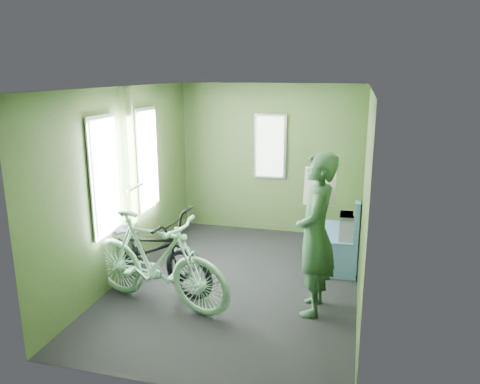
% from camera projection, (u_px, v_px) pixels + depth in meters
% --- Properties ---
extents(room, '(4.00, 4.02, 2.31)m').
position_uv_depth(room, '(236.00, 165.00, 5.33)').
color(room, black).
rests_on(room, ground).
extents(bicycle_black, '(2.03, 1.37, 1.08)m').
position_uv_depth(bicycle_black, '(148.00, 287.00, 5.52)').
color(bicycle_black, black).
rests_on(bicycle_black, ground).
extents(bicycle_mint, '(1.89, 1.05, 1.13)m').
position_uv_depth(bicycle_mint, '(157.00, 306.00, 5.06)').
color(bicycle_mint, '#A4E9C8').
rests_on(bicycle_mint, ground).
extents(passenger, '(0.41, 0.68, 1.71)m').
position_uv_depth(passenger, '(316.00, 234.00, 4.76)').
color(passenger, '#27482D').
rests_on(passenger, ground).
extents(waste_box, '(0.23, 0.32, 0.77)m').
position_uv_depth(waste_box, '(348.00, 244.00, 5.80)').
color(waste_box, slate).
rests_on(waste_box, ground).
extents(bench_seat, '(0.52, 0.92, 0.97)m').
position_uv_depth(bench_seat, '(339.00, 244.00, 6.08)').
color(bench_seat, '#294158').
rests_on(bench_seat, ground).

